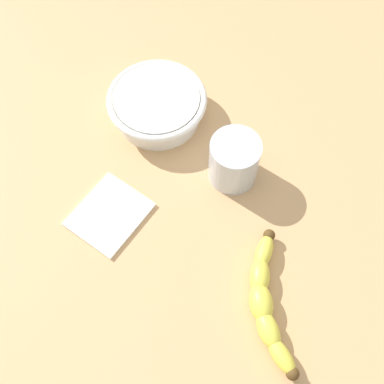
{
  "coord_description": "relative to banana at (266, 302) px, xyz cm",
  "views": [
    {
      "loc": [
        31.25,
        15.5,
        75.83
      ],
      "look_at": [
        -1.51,
        -0.07,
        5.0
      ],
      "focal_mm": 46.72,
      "sensor_mm": 36.0,
      "label": 1
    }
  ],
  "objects": [
    {
      "name": "ceramic_bowl",
      "position": [
        -23.48,
        -29.65,
        1.48
      ],
      "size": [
        17.16,
        17.16,
        5.39
      ],
      "color": "white",
      "rests_on": "wooden_tabletop"
    },
    {
      "name": "wooden_tabletop",
      "position": [
        -9.87,
        -17.2,
        -3.21
      ],
      "size": [
        120.0,
        120.0,
        3.0
      ],
      "primitive_type": "cube",
      "color": "tan",
      "rests_on": "ground"
    },
    {
      "name": "smoothie_glass",
      "position": [
        -18.29,
        -13.12,
        2.43
      ],
      "size": [
        8.11,
        8.11,
        8.6
      ],
      "color": "silver",
      "rests_on": "wooden_tabletop"
    },
    {
      "name": "banana",
      "position": [
        0.0,
        0.0,
        0.0
      ],
      "size": [
        19.21,
        12.41,
        3.41
      ],
      "rotation": [
        0.0,
        0.0,
        0.54
      ],
      "color": "#E1D648",
      "rests_on": "wooden_tabletop"
    },
    {
      "name": "folded_napkin",
      "position": [
        -2.89,
        -27.83,
        -1.41
      ],
      "size": [
        13.1,
        11.88,
        0.6
      ],
      "primitive_type": "cube",
      "rotation": [
        0.0,
        0.0,
        -0.18
      ],
      "color": "white",
      "rests_on": "wooden_tabletop"
    }
  ]
}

